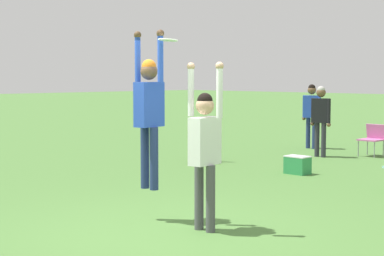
# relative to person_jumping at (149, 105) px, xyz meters

# --- Properties ---
(ground_plane) EXTENTS (120.00, 120.00, 0.00)m
(ground_plane) POSITION_rel_person_jumping_xyz_m (0.52, -0.25, -1.61)
(ground_plane) COLOR #4C7A38
(person_jumping) EXTENTS (0.57, 0.44, 2.18)m
(person_jumping) POSITION_rel_person_jumping_xyz_m (0.00, 0.00, 0.00)
(person_jumping) COLOR navy
(person_jumping) RESTS_ON ground_plane
(person_defending) EXTENTS (0.61, 0.48, 2.18)m
(person_defending) POSITION_rel_person_jumping_xyz_m (0.95, 0.11, -0.44)
(person_defending) COLOR #4C4C51
(person_defending) RESTS_ON ground_plane
(frisbee) EXTENTS (0.26, 0.26, 0.04)m
(frisbee) POSITION_rel_person_jumping_xyz_m (0.45, -0.06, 0.87)
(frisbee) COLOR white
(camping_chair_3) EXTENTS (0.62, 0.68, 0.81)m
(camping_chair_3) POSITION_rel_person_jumping_xyz_m (-3.62, 4.97, -1.15)
(camping_chair_3) COLOR gray
(camping_chair_3) RESTS_ON ground_plane
(camping_chair_4) EXTENTS (0.53, 0.56, 0.80)m
(camping_chair_4) POSITION_rel_person_jumping_xyz_m (-1.46, 8.72, -1.13)
(camping_chair_4) COLOR gray
(camping_chair_4) RESTS_ON ground_plane
(person_spectator_near) EXTENTS (0.60, 0.37, 1.78)m
(person_spectator_near) POSITION_rel_person_jumping_xyz_m (-3.53, 9.05, -0.53)
(person_spectator_near) COLOR navy
(person_spectator_near) RESTS_ON ground_plane
(person_spectator_far) EXTENTS (0.58, 0.33, 1.76)m
(person_spectator_far) POSITION_rel_person_jumping_xyz_m (-2.30, 7.65, -0.54)
(person_spectator_far) COLOR #2D2D38
(person_spectator_far) RESTS_ON ground_plane
(cooler_box) EXTENTS (0.48, 0.34, 0.37)m
(cooler_box) POSITION_rel_person_jumping_xyz_m (-1.06, 4.96, -1.42)
(cooler_box) COLOR #2D8C4C
(cooler_box) RESTS_ON ground_plane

